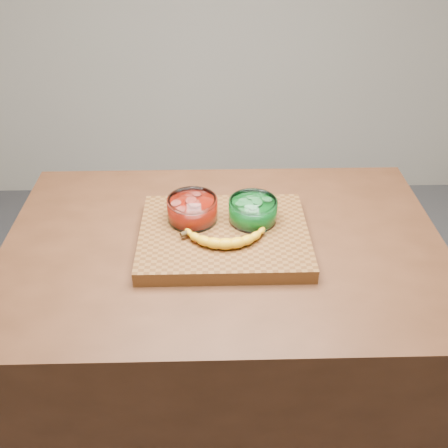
{
  "coord_description": "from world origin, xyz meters",
  "views": [
    {
      "loc": [
        -0.03,
        -1.07,
        1.73
      ],
      "look_at": [
        0.0,
        0.0,
        0.96
      ],
      "focal_mm": 40.0,
      "sensor_mm": 36.0,
      "label": 1
    }
  ],
  "objects": [
    {
      "name": "bowl_green",
      "position": [
        0.08,
        0.05,
        0.97
      ],
      "size": [
        0.13,
        0.13,
        0.06
      ],
      "color": "white",
      "rests_on": "cutting_board"
    },
    {
      "name": "counter",
      "position": [
        0.0,
        0.0,
        0.45
      ],
      "size": [
        1.2,
        0.8,
        0.9
      ],
      "primitive_type": "cube",
      "color": "#4E2A17",
      "rests_on": "ground"
    },
    {
      "name": "ground",
      "position": [
        0.0,
        0.0,
        0.0
      ],
      "size": [
        3.5,
        3.5,
        0.0
      ],
      "primitive_type": "plane",
      "color": "#56565A",
      "rests_on": "ground"
    },
    {
      "name": "banana",
      "position": [
        0.0,
        -0.05,
        0.96
      ],
      "size": [
        0.25,
        0.11,
        0.03
      ],
      "primitive_type": null,
      "color": "gold",
      "rests_on": "cutting_board"
    },
    {
      "name": "cutting_board",
      "position": [
        0.0,
        0.0,
        0.92
      ],
      "size": [
        0.45,
        0.35,
        0.04
      ],
      "primitive_type": "cube",
      "color": "brown",
      "rests_on": "counter"
    },
    {
      "name": "bowl_red",
      "position": [
        -0.08,
        0.05,
        0.97
      ],
      "size": [
        0.14,
        0.14,
        0.06
      ],
      "color": "white",
      "rests_on": "cutting_board"
    }
  ]
}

